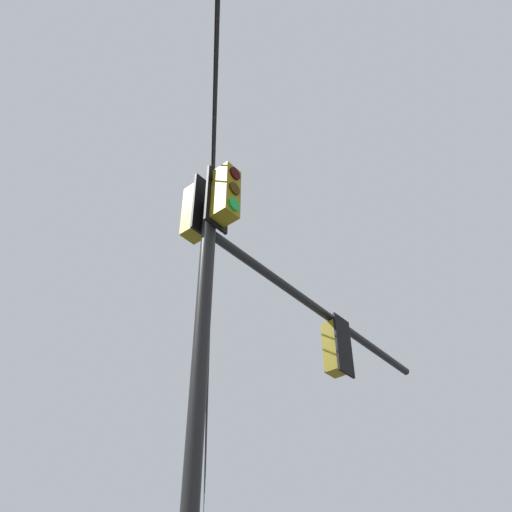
# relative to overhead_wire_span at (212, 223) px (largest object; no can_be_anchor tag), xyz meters

# --- Properties ---
(signal_mast_assembly) EXTENTS (0.97, 5.95, 7.43)m
(signal_mast_assembly) POSITION_rel_overhead_wire_span_xyz_m (1.07, -0.09, -2.52)
(signal_mast_assembly) COLOR black
(signal_mast_assembly) RESTS_ON ground
(overhead_wire_span) EXTENTS (24.69, 22.05, 2.15)m
(overhead_wire_span) POSITION_rel_overhead_wire_span_xyz_m (0.00, 0.00, 0.00)
(overhead_wire_span) COLOR black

